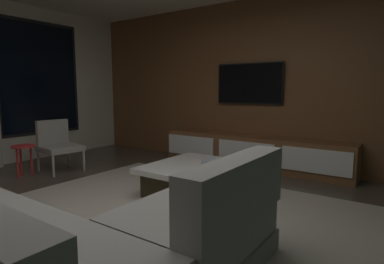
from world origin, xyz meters
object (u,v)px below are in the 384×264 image
object	(u,v)px
accent_chair_near_window	(58,143)
sectional_couch	(49,244)
mounted_tv	(249,83)
coffee_table	(200,180)
media_console	(254,153)
book_stack_on_coffee_table	(212,161)
side_stool	(23,151)

from	to	relation	value
accent_chair_near_window	sectional_couch	bearing A→B (deg)	-123.32
mounted_tv	sectional_couch	bearing A→B (deg)	-173.40
mounted_tv	coffee_table	bearing A→B (deg)	-172.85
media_console	mounted_tv	distance (m)	1.13
book_stack_on_coffee_table	media_console	xyz separation A→B (m)	(1.43, 0.08, -0.13)
book_stack_on_coffee_table	side_stool	size ratio (longest dim) A/B	0.49
coffee_table	sectional_couch	bearing A→B (deg)	-173.88
sectional_couch	coffee_table	xyz separation A→B (m)	(2.05, 0.22, -0.10)
sectional_couch	coffee_table	bearing A→B (deg)	6.12
book_stack_on_coffee_table	side_stool	world-z (taller)	side_stool
coffee_table	accent_chair_near_window	bearing A→B (deg)	96.50
accent_chair_near_window	coffee_table	bearing A→B (deg)	-83.50
sectional_couch	media_console	distance (m)	3.65
accent_chair_near_window	media_console	bearing A→B (deg)	-52.50
book_stack_on_coffee_table	accent_chair_near_window	size ratio (longest dim) A/B	0.29
coffee_table	media_console	bearing A→B (deg)	0.87
book_stack_on_coffee_table	mounted_tv	size ratio (longest dim) A/B	0.20
accent_chair_near_window	book_stack_on_coffee_table	bearing A→B (deg)	-79.99
accent_chair_near_window	media_console	size ratio (longest dim) A/B	0.25
sectional_couch	mounted_tv	xyz separation A→B (m)	(3.82, 0.44, 1.06)
side_stool	coffee_table	bearing A→B (deg)	-72.92
side_stool	mounted_tv	bearing A→B (deg)	-42.17
coffee_table	mounted_tv	bearing A→B (deg)	7.15
sectional_couch	coffee_table	size ratio (longest dim) A/B	2.16
accent_chair_near_window	media_console	xyz separation A→B (m)	(1.87, -2.44, -0.18)
media_console	mounted_tv	size ratio (longest dim) A/B	2.72
accent_chair_near_window	mounted_tv	bearing A→B (deg)	-47.52
book_stack_on_coffee_table	sectional_couch	bearing A→B (deg)	-175.85
side_stool	media_console	distance (m)	3.45
accent_chair_near_window	side_stool	size ratio (longest dim) A/B	1.70
coffee_table	accent_chair_near_window	world-z (taller)	accent_chair_near_window
coffee_table	mounted_tv	xyz separation A→B (m)	(1.77, 0.22, 1.16)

